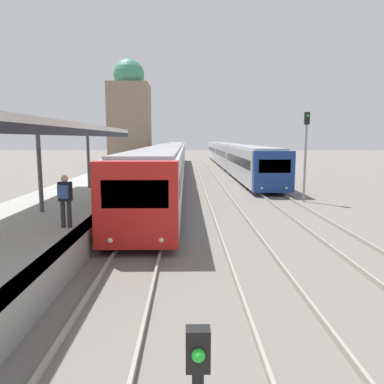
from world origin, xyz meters
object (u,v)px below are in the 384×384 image
(train_near, at_px, (171,158))
(signal_mast_far, at_px, (306,146))
(train_far, at_px, (230,154))
(person_on_platform, at_px, (65,197))

(train_near, relative_size, signal_mast_far, 10.11)
(train_near, height_order, train_far, train_near)
(train_near, bearing_deg, train_far, 55.07)
(train_near, bearing_deg, person_on_platform, -95.00)
(train_near, height_order, signal_mast_far, signal_mast_far)
(person_on_platform, bearing_deg, signal_mast_far, 43.07)
(train_far, bearing_deg, signal_mast_far, -86.95)
(train_far, distance_m, signal_mast_far, 25.80)
(person_on_platform, height_order, signal_mast_far, signal_mast_far)
(train_far, xyz_separation_m, signal_mast_far, (1.37, -25.72, 1.55))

